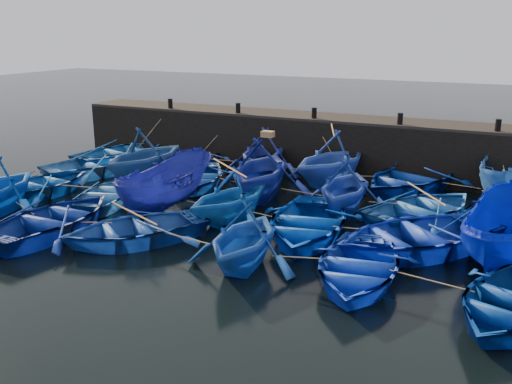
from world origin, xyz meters
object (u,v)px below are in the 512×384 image
at_px(boat_0, 124,152).
at_px(boat_8, 198,177).
at_px(wooden_crate, 268,134).
at_px(boat_13, 42,184).

bearing_deg(boat_0, boat_8, 173.16).
xyz_separation_m(boat_0, wooden_crate, (9.39, -2.86, 2.14)).
distance_m(boat_13, wooden_crate, 9.63).
xyz_separation_m(boat_0, boat_13, (0.65, -6.24, -0.08)).
bearing_deg(boat_13, boat_8, -134.36).
bearing_deg(boat_0, wooden_crate, 178.76).
bearing_deg(boat_8, boat_0, 134.20).
height_order(boat_0, boat_8, boat_0).
bearing_deg(boat_8, boat_13, -167.13).
distance_m(boat_0, wooden_crate, 10.05).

